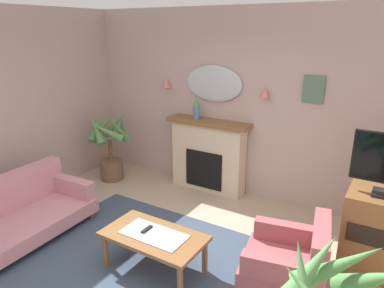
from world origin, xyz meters
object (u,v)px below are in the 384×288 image
wall_sconce_right (265,92)px  tv_cabinet (384,235)px  framed_picture (314,89)px  wall_mirror (213,84)px  fireplace (208,156)px  floral_couch (18,213)px  potted_plant_corner_palm (110,144)px  armchair_by_coffee_table (293,257)px  coffee_table (154,239)px  mantel_vase_left (197,108)px  wall_sconce_left (167,83)px  tv_remote (147,229)px

wall_sconce_right → tv_cabinet: size_ratio=0.16×
framed_picture → wall_mirror: bearing=-179.6°
fireplace → wall_mirror: 1.15m
floral_couch → potted_plant_corner_palm: bearing=98.6°
wall_sconce_right → armchair_by_coffee_table: size_ratio=0.15×
coffee_table → tv_cabinet: bearing=31.1°
mantel_vase_left → armchair_by_coffee_table: mantel_vase_left is taller
wall_mirror → wall_sconce_left: wall_mirror is taller
framed_picture → floral_couch: framed_picture is taller
wall_sconce_left → tv_cabinet: 3.78m
floral_couch → armchair_by_coffee_table: 3.31m
framed_picture → fireplace: bearing=-174.2°
wall_mirror → tv_remote: (0.41, -2.23, -1.26)m
armchair_by_coffee_table → wall_sconce_left: bearing=148.8°
fireplace → wall_sconce_left: size_ratio=9.71×
potted_plant_corner_palm → floral_couch: bearing=-81.4°
wall_mirror → wall_sconce_left: bearing=-176.6°
fireplace → framed_picture: (1.50, 0.15, 1.18)m
wall_sconce_right → framed_picture: bearing=5.3°
fireplace → potted_plant_corner_palm: size_ratio=1.13×
wall_mirror → armchair_by_coffee_table: bearing=-42.4°
framed_picture → mantel_vase_left: bearing=-174.0°
wall_mirror → framed_picture: bearing=0.4°
fireplace → wall_sconce_right: wall_sconce_right is taller
fireplace → wall_sconce_left: bearing=173.8°
wall_mirror → wall_sconce_left: (-0.85, -0.05, -0.05)m
wall_mirror → potted_plant_corner_palm: bearing=-157.6°
framed_picture → tv_remote: 2.81m
armchair_by_coffee_table → coffee_table: bearing=-156.7°
wall_sconce_left → mantel_vase_left: bearing=-10.5°
wall_sconce_left → wall_mirror: bearing=3.4°
mantel_vase_left → coffee_table: mantel_vase_left is taller
mantel_vase_left → framed_picture: framed_picture is taller
floral_couch → tv_cabinet: 4.26m
fireplace → wall_sconce_right: bearing=6.2°
floral_couch → potted_plant_corner_palm: size_ratio=1.46×
mantel_vase_left → armchair_by_coffee_table: 2.75m
wall_sconce_right → potted_plant_corner_palm: (-2.47, -0.62, -1.02)m
tv_remote → floral_couch: floral_couch is taller
fireplace → mantel_vase_left: size_ratio=3.76×
fireplace → tv_remote: bearing=-78.9°
wall_sconce_left → armchair_by_coffee_table: wall_sconce_left is taller
wall_sconce_left → framed_picture: 2.35m
fireplace → coffee_table: (0.52, -2.11, -0.19)m
tv_remote → potted_plant_corner_palm: 2.57m
mantel_vase_left → wall_sconce_left: wall_sconce_left is taller
wall_sconce_right → fireplace: bearing=-173.8°
framed_picture → floral_couch: (-2.83, -2.63, -1.43)m
wall_sconce_right → floral_couch: (-2.18, -2.57, -1.34)m
fireplace → armchair_by_coffee_table: bearing=-39.9°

